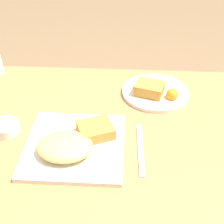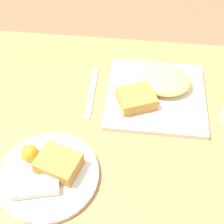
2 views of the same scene
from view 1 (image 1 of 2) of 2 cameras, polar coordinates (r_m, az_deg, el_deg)
dining_table at (r=1.06m, az=-0.28°, el=-6.82°), size 1.04×0.75×0.77m
plate_square_near at (r=0.91m, az=-6.94°, el=-5.76°), size 0.29×0.29×0.06m
plate_oval_far at (r=1.15m, az=7.97°, el=3.86°), size 0.24×0.24×0.05m
sauce_ramekin at (r=1.02m, az=-18.89°, el=-2.66°), size 0.09×0.09×0.03m
butter_knife at (r=0.92m, az=5.25°, el=-6.72°), size 0.02×0.22×0.00m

